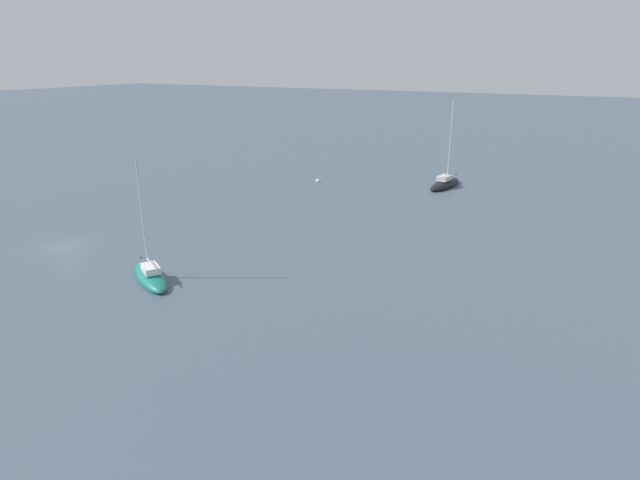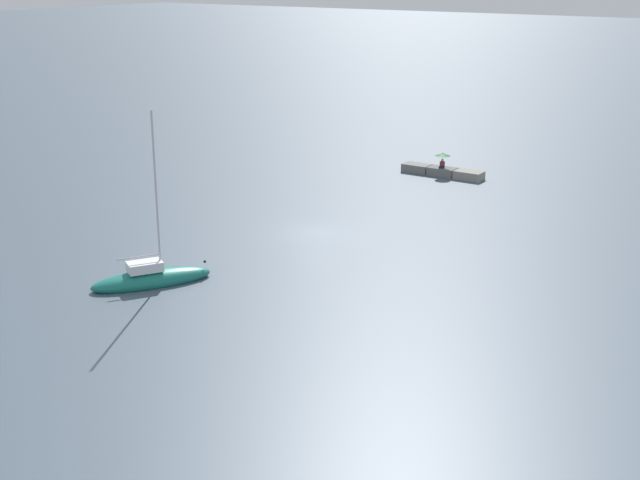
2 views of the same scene
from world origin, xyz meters
name	(u,v)px [view 2 (image 2 of 2)]	position (x,y,z in m)	size (l,w,h in m)	color
ground_plane	(313,233)	(0.00, 0.00, 0.00)	(500.00, 500.00, 0.00)	#475666
seawall_pier	(442,171)	(0.00, -19.57, 0.34)	(7.16, 1.40, 0.68)	gray
person_seated_maroon_left	(442,165)	(0.01, -19.48, 0.94)	(0.50, 0.67, 0.73)	#1E2333
umbrella_open_green	(443,155)	(0.03, -19.57, 1.79)	(1.29, 1.29, 1.28)	black
sailboat_teal_mid	(151,278)	(2.13, 12.95, 0.34)	(5.20, 6.78, 10.05)	#197266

